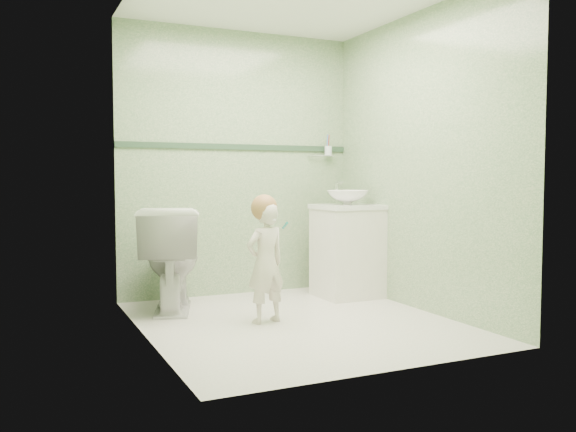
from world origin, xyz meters
name	(u,v)px	position (x,y,z in m)	size (l,w,h in m)	color
ground	(296,322)	(0.00, 0.00, 0.00)	(2.50, 2.50, 0.00)	beige
room_shell	(297,160)	(0.00, 0.00, 1.20)	(2.50, 2.54, 2.40)	#76A072
trim_stripe	(238,147)	(0.00, 1.24, 1.35)	(2.20, 0.02, 0.05)	#2B4732
vanity	(347,252)	(0.84, 0.70, 0.40)	(0.52, 0.50, 0.80)	white
counter	(348,207)	(0.84, 0.70, 0.81)	(0.54, 0.52, 0.04)	white
basin	(348,197)	(0.84, 0.70, 0.89)	(0.37, 0.37, 0.13)	white
faucet	(338,188)	(0.84, 0.89, 0.97)	(0.03, 0.13, 0.18)	silver
cup_holder	(327,151)	(0.89, 1.18, 1.33)	(0.26, 0.07, 0.21)	silver
toilet	(171,258)	(-0.74, 0.80, 0.42)	(0.47, 0.82, 0.84)	white
toddler	(266,263)	(-0.21, 0.09, 0.44)	(0.32, 0.21, 0.88)	silver
hair_cap	(264,208)	(-0.21, 0.12, 0.85)	(0.20, 0.20, 0.20)	#9F6E3F
teal_toothbrush	(284,225)	(-0.11, -0.01, 0.73)	(0.11, 0.14, 0.08)	#127F7C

